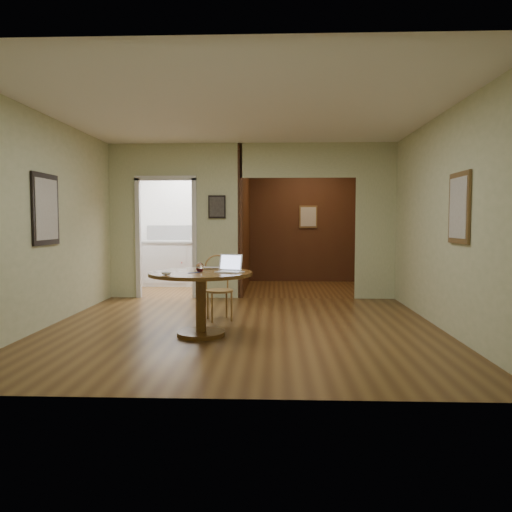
{
  "coord_description": "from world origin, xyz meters",
  "views": [
    {
      "loc": [
        0.42,
        -6.2,
        1.35
      ],
      "look_at": [
        0.18,
        -0.2,
        0.93
      ],
      "focal_mm": 35.0,
      "sensor_mm": 36.0,
      "label": 1
    }
  ],
  "objects_px": {
    "dining_table": "(201,289)",
    "open_laptop": "(230,267)",
    "chair": "(218,284)",
    "closed_laptop": "(214,268)"
  },
  "relations": [
    {
      "from": "dining_table",
      "to": "open_laptop",
      "type": "bearing_deg",
      "value": 0.6
    },
    {
      "from": "dining_table",
      "to": "chair",
      "type": "height_order",
      "value": "chair"
    },
    {
      "from": "closed_laptop",
      "to": "chair",
      "type": "bearing_deg",
      "value": 82.59
    },
    {
      "from": "chair",
      "to": "open_laptop",
      "type": "relative_size",
      "value": 2.55
    },
    {
      "from": "dining_table",
      "to": "open_laptop",
      "type": "relative_size",
      "value": 3.47
    },
    {
      "from": "dining_table",
      "to": "closed_laptop",
      "type": "bearing_deg",
      "value": 70.41
    },
    {
      "from": "chair",
      "to": "closed_laptop",
      "type": "xyz_separation_m",
      "value": [
        0.02,
        -0.66,
        0.27
      ]
    },
    {
      "from": "open_laptop",
      "to": "closed_laptop",
      "type": "relative_size",
      "value": 1.12
    },
    {
      "from": "dining_table",
      "to": "open_laptop",
      "type": "distance_m",
      "value": 0.43
    },
    {
      "from": "chair",
      "to": "closed_laptop",
      "type": "bearing_deg",
      "value": -108.26
    }
  ]
}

